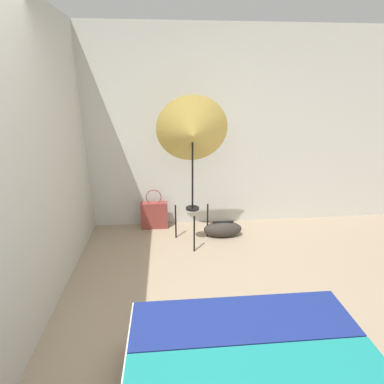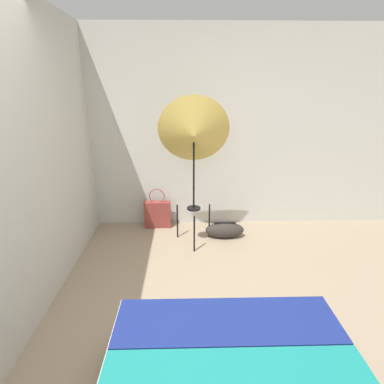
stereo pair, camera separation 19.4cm
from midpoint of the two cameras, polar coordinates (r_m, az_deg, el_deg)
name	(u,v)px [view 1 (the left image)]	position (r m, az deg, el deg)	size (l,w,h in m)	color
ground_plane	(197,379)	(2.41, -1.70, -32.11)	(14.00, 14.00, 0.00)	gray
wall_back	(178,132)	(4.02, -4.02, 11.29)	(8.00, 0.05, 2.60)	beige
wall_side_left	(36,162)	(2.80, -29.44, 5.04)	(0.05, 8.00, 2.60)	beige
photo_umbrella	(193,134)	(3.43, -1.55, 10.97)	(0.82, 0.46, 1.79)	black
tote_bag	(154,215)	(4.18, -8.49, -4.31)	(0.36, 0.11, 0.57)	brown
duffel_bag	(223,229)	(3.96, 4.48, -7.07)	(0.50, 0.21, 0.21)	#332D28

